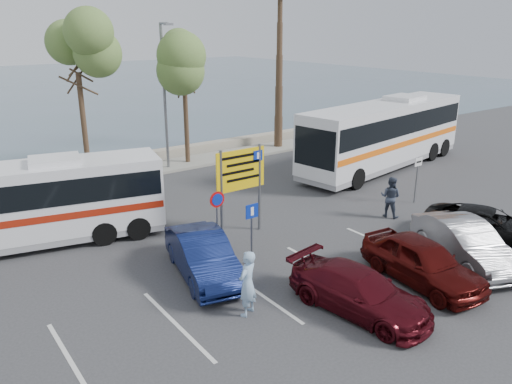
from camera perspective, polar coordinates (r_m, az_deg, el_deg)
ground at (r=17.28m, az=1.63°, el=-9.02°), size 120.00×120.00×0.00m
kerb_strip at (r=28.84m, az=-15.64°, el=1.88°), size 44.00×2.40×0.15m
seawall at (r=30.61m, az=-17.03°, el=3.13°), size 48.00×0.80×0.60m
tree_mid at (r=27.30m, az=-19.88°, el=14.65°), size 3.20×3.20×8.00m
tree_right at (r=29.63m, az=-8.30°, el=14.79°), size 3.20×3.20×7.40m
street_lamp_right at (r=28.67m, az=-10.38°, el=11.41°), size 0.45×1.15×8.01m
direction_sign at (r=19.32m, az=-1.75°, el=1.79°), size 2.20×0.12×3.60m
sign_no_stop at (r=18.12m, az=-4.45°, el=-2.26°), size 0.60×0.08×2.35m
sign_parking at (r=17.13m, az=-0.48°, el=-3.85°), size 0.50×0.07×2.25m
sign_taxi at (r=24.44m, az=17.93°, el=2.00°), size 0.50×0.07×2.20m
lane_markings at (r=15.97m, az=0.56°, el=-11.46°), size 12.02×4.20×0.01m
coach_bus_left at (r=20.46m, az=-25.98°, el=-1.75°), size 11.01×4.58×3.36m
coach_bus_right at (r=30.05m, az=14.47°, el=6.18°), size 13.24×4.72×4.04m
car_blue at (r=16.75m, az=-6.07°, el=-7.23°), size 2.53×4.72×1.48m
car_maroon at (r=15.07m, az=11.69°, el=-11.06°), size 2.45×4.65×1.28m
car_red at (r=17.12m, az=18.46°, el=-7.52°), size 2.25×4.55×1.49m
suv_black at (r=21.24m, az=24.93°, el=-3.50°), size 3.79×5.17×1.31m
car_silver_b at (r=18.99m, az=22.75°, el=-5.39°), size 3.23×4.86×1.52m
pedestrian_near at (r=14.46m, az=-1.00°, el=-10.41°), size 0.86×0.74×1.98m
pedestrian_far at (r=22.44m, az=15.11°, el=-0.55°), size 0.96×1.07×1.81m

